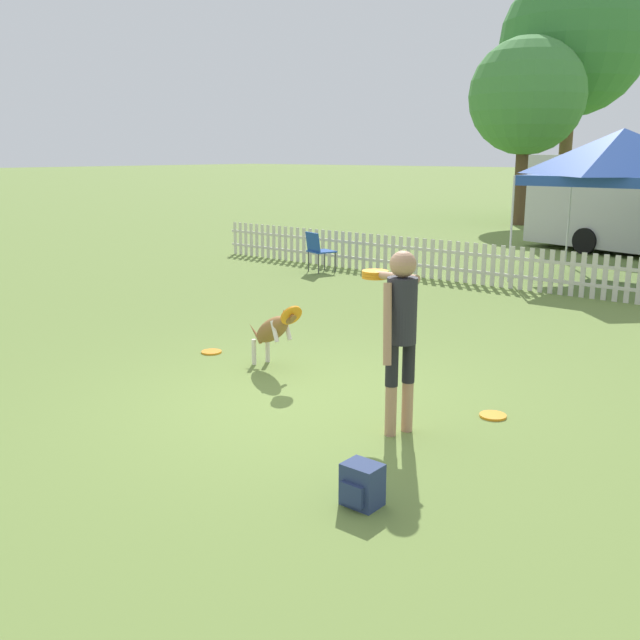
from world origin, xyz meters
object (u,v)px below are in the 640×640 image
canopy_tent_main (622,157)px  tree_left_grove (574,43)px  tree_right_grove (527,97)px  frisbee_near_dog (211,352)px  frisbee_near_handler (493,416)px  folding_chair_center (318,248)px  backpack_on_grass (362,485)px  leaping_dog (273,329)px  handler_person (399,319)px  equipment_trailer (635,202)px

canopy_tent_main → tree_left_grove: 15.04m
tree_right_grove → frisbee_near_dog: bearing=-77.5°
frisbee_near_handler → folding_chair_center: (-7.05, 5.74, 0.52)m
backpack_on_grass → folding_chair_center: folding_chair_center is taller
leaping_dog → folding_chair_center: size_ratio=1.28×
handler_person → backpack_on_grass: bearing=-138.7°
folding_chair_center → tree_left_grove: size_ratio=0.09×
tree_left_grove → folding_chair_center: bearing=-87.0°
folding_chair_center → tree_left_grove: tree_left_grove is taller
leaping_dog → frisbee_near_dog: bearing=-73.6°
backpack_on_grass → tree_right_grove: (-8.22, 21.02, 4.35)m
backpack_on_grass → tree_left_grove: 26.41m
equipment_trailer → tree_right_grove: bearing=150.6°
equipment_trailer → frisbee_near_dog: bearing=-80.7°
leaping_dog → canopy_tent_main: bearing=-169.2°
leaping_dog → equipment_trailer: (0.18, 13.51, 0.83)m
backpack_on_grass → tree_left_grove: tree_left_grove is taller
leaping_dog → folding_chair_center: bearing=-127.0°
folding_chair_center → handler_person: bearing=152.7°
handler_person → folding_chair_center: bearing=61.8°
frisbee_near_dog → folding_chair_center: (-3.09, 5.95, 0.52)m
equipment_trailer → tree_right_grove: 8.36m
handler_person → equipment_trailer: size_ratio=0.28×
handler_person → canopy_tent_main: canopy_tent_main is taller
backpack_on_grass → tree_left_grove: size_ratio=0.03×
folding_chair_center → canopy_tent_main: bearing=-130.7°
frisbee_near_handler → equipment_trailer: bearing=101.2°
canopy_tent_main → backpack_on_grass: bearing=-81.0°
leaping_dog → tree_left_grove: tree_left_grove is taller
frisbee_near_dog → backpack_on_grass: backpack_on_grass is taller
frisbee_near_handler → frisbee_near_dog: same height
handler_person → tree_left_grove: size_ratio=0.18×
tree_right_grove → handler_person: bearing=-68.8°
canopy_tent_main → tree_left_grove: tree_left_grove is taller
backpack_on_grass → equipment_trailer: equipment_trailer is taller
leaping_dog → canopy_tent_main: size_ratio=0.36×
folding_chair_center → tree_right_grove: size_ratio=0.14×
frisbee_near_dog → equipment_trailer: 13.62m
leaping_dog → backpack_on_grass: (2.87, -2.10, -0.35)m
handler_person → tree_right_grove: 21.31m
backpack_on_grass → frisbee_near_handler: bearing=91.7°
canopy_tent_main → folding_chair_center: bearing=-149.2°
leaping_dog → tree_left_grove: (-5.09, 22.23, 6.16)m
tree_right_grove → leaping_dog: bearing=-74.2°
leaping_dog → canopy_tent_main: (1.08, 9.15, 2.00)m
handler_person → leaping_dog: handler_person is taller
folding_chair_center → equipment_trailer: bearing=-102.0°
canopy_tent_main → equipment_trailer: 4.60m
handler_person → tree_left_grove: tree_left_grove is taller
equipment_trailer → tree_right_grove: size_ratio=0.94×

